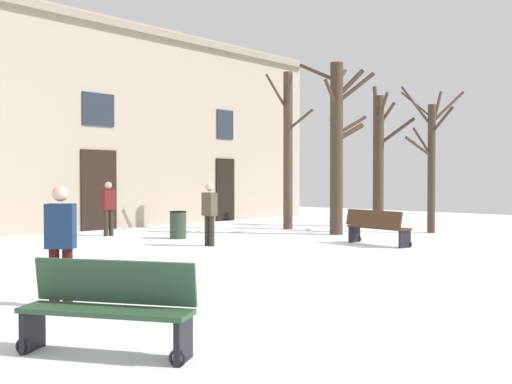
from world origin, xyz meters
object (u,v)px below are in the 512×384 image
Objects in this scene: tree_right_of_center at (288,146)px; person_near_bench at (108,206)px; tree_center at (379,156)px; person_crossing_plaza at (209,211)px; bench_back_to_back_left at (108,306)px; tree_left_of_center at (431,157)px; litter_bin at (178,225)px; person_by_shop_door at (61,240)px; bench_by_litter_bin at (377,227)px; tree_near_facade at (337,141)px; streetlamp at (333,158)px.

tree_right_of_center reaches higher than person_near_bench.
tree_center reaches higher than person_crossing_plaza.
tree_right_of_center is 3.06× the size of bench_back_to_back_left.
litter_bin is (-6.62, 4.59, -2.01)m from tree_left_of_center.
person_by_shop_door is at bearing -154.86° from tree_right_of_center.
bench_back_to_back_left is 9.54m from person_crossing_plaza.
tree_center reaches higher than litter_bin.
bench_back_to_back_left reaches higher than bench_by_litter_bin.
tree_left_of_center is at bearing 74.94° from person_crossing_plaza.
person_by_shop_door is at bearing -140.59° from litter_bin.
tree_center is 8.61m from person_crossing_plaza.
person_by_shop_door is (-14.85, -3.81, -1.65)m from tree_center.
tree_near_facade reaches higher than tree_left_of_center.
tree_right_of_center reaches higher than bench_by_litter_bin.
tree_near_facade is at bearing 137.26° from person_near_bench.
tree_near_facade reaches higher than bench_by_litter_bin.
tree_near_facade is 5.35m from streetlamp.
person_crossing_plaza is (-9.16, -2.53, -1.65)m from streetlamp.
person_near_bench is at bearing 155.84° from tree_right_of_center.
bench_back_to_back_left is 0.92× the size of bench_by_litter_bin.
tree_center is 17.02m from bench_back_to_back_left.
streetlamp is (1.82, 5.05, 0.13)m from tree_left_of_center.
bench_by_litter_bin is 9.49m from person_by_shop_door.
tree_right_of_center is 3.31× the size of person_crossing_plaza.
person_by_shop_door is (-9.46, -0.69, 0.43)m from bench_by_litter_bin.
bench_by_litter_bin is at bearing -65.65° from litter_bin.
tree_right_of_center is at bearing -4.12° from litter_bin.
tree_center reaches higher than bench_by_litter_bin.
streetlamp reaches higher than person_near_bench.
tree_right_of_center is (-1.99, 4.25, 0.44)m from tree_left_of_center.
litter_bin is (-4.63, 0.33, -2.45)m from tree_right_of_center.
tree_left_of_center is at bearing -71.87° from bench_by_litter_bin.
tree_left_of_center is at bearing 76.01° from bench_back_to_back_left.
tree_right_of_center is at bearing 94.04° from bench_back_to_back_left.
tree_left_of_center is 2.86× the size of person_near_bench.
person_crossing_plaza is (-5.35, -1.73, -1.95)m from tree_right_of_center.
tree_left_of_center reaches higher than streetlamp.
bench_by_litter_bin is at bearing 78.58° from bench_back_to_back_left.
tree_center is 9.73m from person_near_bench.
litter_bin is at bearing 146.94° from tree_near_facade.
streetlamp reaches higher than bench_by_litter_bin.
tree_right_of_center is 13.13m from person_by_shop_door.
bench_back_to_back_left is (-15.72, -6.19, -2.08)m from tree_center.
tree_left_of_center is 8.30m from litter_bin.
tree_center is 2.97× the size of bench_back_to_back_left.
tree_center is (3.09, -1.71, -0.29)m from tree_right_of_center.
tree_left_of_center is at bearing -127.08° from person_by_shop_door.
tree_near_facade is 3.28× the size of person_by_shop_door.
bench_by_litter_bin is at bearing -137.34° from streetlamp.
bench_back_to_back_left is (-16.43, -8.70, -2.06)m from streetlamp.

